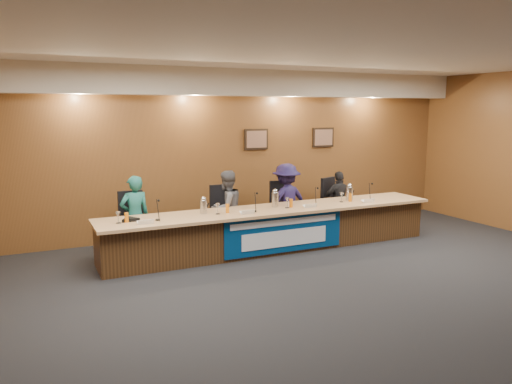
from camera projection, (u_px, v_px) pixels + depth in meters
floor at (355, 294)px, 6.69m from camera, size 10.00×10.00×0.00m
ceiling at (363, 47)px, 6.17m from camera, size 10.00×8.00×0.04m
wall_back at (238, 152)px, 10.00m from camera, size 10.00×0.04×3.20m
soffit at (242, 83)px, 9.56m from camera, size 10.00×0.50×0.50m
dais_body at (274, 230)px, 8.77m from camera, size 6.00×0.80×0.70m
dais_top at (275, 210)px, 8.67m from camera, size 6.10×0.95×0.05m
banner at (285, 233)px, 8.40m from camera, size 2.20×0.02×0.65m
banner_text_upper at (285, 222)px, 8.35m from camera, size 2.00×0.01×0.10m
banner_text_lower at (285, 238)px, 8.40m from camera, size 1.60×0.01×0.28m
wall_photo_left at (256, 139)px, 10.10m from camera, size 0.52×0.04×0.42m
wall_photo_right at (323, 137)px, 10.77m from camera, size 0.52×0.04×0.42m
panelist_a at (135, 216)px, 8.29m from camera, size 0.53×0.38×1.37m
panelist_b at (227, 208)px, 8.98m from camera, size 0.81×0.72×1.37m
panelist_c at (286, 201)px, 9.49m from camera, size 1.00×0.66×1.44m
panelist_d at (339, 202)px, 10.01m from camera, size 0.76×0.42×1.23m
office_chair_a at (134, 227)px, 8.41m from camera, size 0.49×0.49×0.08m
office_chair_b at (225, 218)px, 9.10m from camera, size 0.50×0.50×0.08m
office_chair_c at (284, 213)px, 9.62m from camera, size 0.55×0.55×0.08m
office_chair_d at (336, 207)px, 10.13m from camera, size 0.62×0.62×0.08m
nameplate_a at (146, 221)px, 7.43m from camera, size 0.24×0.08×0.10m
microphone_a at (158, 220)px, 7.70m from camera, size 0.07×0.07×0.02m
juice_glass_a at (127, 218)px, 7.55m from camera, size 0.06×0.06×0.15m
water_glass_a at (118, 218)px, 7.48m from camera, size 0.08×0.08×0.18m
nameplate_b at (248, 212)px, 8.15m from camera, size 0.24×0.08×0.10m
microphone_b at (254, 211)px, 8.36m from camera, size 0.07×0.07×0.02m
juice_glass_b at (227, 208)px, 8.26m from camera, size 0.06×0.06×0.15m
water_glass_b at (218, 209)px, 8.14m from camera, size 0.08×0.08×0.18m
nameplate_c at (311, 205)px, 8.69m from camera, size 0.24×0.08×0.10m
microphone_c at (314, 205)px, 8.88m from camera, size 0.07×0.07×0.02m
juice_glass_c at (291, 203)px, 8.72m from camera, size 0.06×0.06×0.15m
water_glass_c at (287, 203)px, 8.67m from camera, size 0.08×0.08×0.18m
nameplate_d at (369, 200)px, 9.18m from camera, size 0.24×0.08×0.10m
microphone_d at (368, 200)px, 9.41m from camera, size 0.07×0.07×0.02m
juice_glass_d at (350, 198)px, 9.27m from camera, size 0.06×0.06×0.15m
water_glass_d at (342, 197)px, 9.21m from camera, size 0.08×0.08×0.18m
carafe_left at (203, 207)px, 8.19m from camera, size 0.12×0.12×0.22m
carafe_mid at (275, 200)px, 8.76m from camera, size 0.12×0.12×0.26m
carafe_right at (349, 194)px, 9.40m from camera, size 0.13×0.13×0.25m
speakerphone at (130, 219)px, 7.66m from camera, size 0.32×0.32×0.05m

